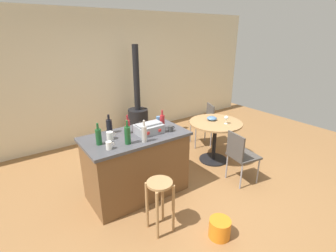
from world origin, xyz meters
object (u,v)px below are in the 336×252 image
Objects in this scene: wood_stove at (138,117)px; plastic_bucket at (220,228)px; cup_0 at (109,145)px; kitchen_island at (137,165)px; folding_chair_near at (240,154)px; cup_2 at (110,136)px; toolbox at (149,128)px; bottle_5 at (144,134)px; bottle_3 at (162,122)px; serving_bowl at (212,118)px; dining_table at (215,131)px; cup_1 at (159,119)px; bottle_0 at (99,136)px; bottle_2 at (128,135)px; bottle_1 at (109,126)px; folding_chair_far at (204,121)px; cup_3 at (170,128)px; wine_glass at (226,118)px; wooden_stool at (160,196)px; bottle_4 at (128,126)px.

wood_stove reaches higher than plastic_bucket.
cup_0 is at bearing 126.99° from plastic_bucket.
kitchen_island is 2.09m from wood_stove.
folding_chair_near is 2.03m from cup_0.
folding_chair_near is 1.99m from cup_2.
plastic_bucket is at bearing -82.43° from toolbox.
bottle_5 is at bearing -6.97° from cup_0.
wood_stove is (1.03, 1.82, 0.03)m from kitchen_island.
bottle_3 is 1.58× the size of serving_bowl.
dining_table is 8.52× the size of cup_1.
folding_chair_near is at bearing -26.71° from toolbox.
cup_1 is 1.12m from serving_bowl.
bottle_0 is at bearing 124.00° from plastic_bucket.
kitchen_island reaches higher than dining_table.
wood_stove is 2.28m from cup_2.
bottle_0 is 0.36m from bottle_2.
bottle_1 reaches higher than plastic_bucket.
folding_chair_far is 2.00m from toolbox.
bottle_5 reaches higher than cup_3.
cup_0 is 0.97× the size of cup_1.
cup_2 is 2.00m from serving_bowl.
toolbox reaches higher than cup_2.
kitchen_island is 1.77m from wine_glass.
toolbox is 1.56m from plastic_bucket.
kitchen_island is 1.60m from folding_chair_near.
kitchen_island is at bearing 80.62° from wooden_stool.
bottle_2 is at bearing -177.01° from wine_glass.
wood_stove reaches higher than wine_glass.
folding_chair_far is 2.34m from bottle_1.
folding_chair_near is 2.88× the size of bottle_5.
toolbox reaches higher than folding_chair_far.
bottle_5 is (-0.20, -0.22, 0.05)m from toolbox.
bottle_4 is at bearing 84.62° from wooden_stool.
cup_1 is (1.01, 0.45, -0.00)m from cup_0.
bottle_5 is at bearing -65.27° from bottle_1.
cup_3 is (0.69, 0.03, -0.08)m from bottle_2.
wood_stove is at bearing 99.51° from folding_chair_near.
bottle_0 reaches higher than kitchen_island.
wooden_stool is 0.85m from cup_0.
bottle_0 is (-0.38, 0.79, 0.58)m from wooden_stool.
bottle_2 is (-2.19, -0.90, 0.54)m from folding_chair_far.
cup_1 is 0.77× the size of wine_glass.
kitchen_island is 12.68× the size of cup_3.
bottle_0 reaches higher than cup_3.
bottle_4 is 1.03× the size of plastic_bucket.
wooden_stool is 1.09m from bottle_4.
wine_glass reaches higher than folding_chair_near.
cup_0 reaches higher than cup_1.
bottle_3 is at bearing -107.96° from wood_stove.
bottle_0 is (-2.49, -0.71, 0.52)m from folding_chair_far.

